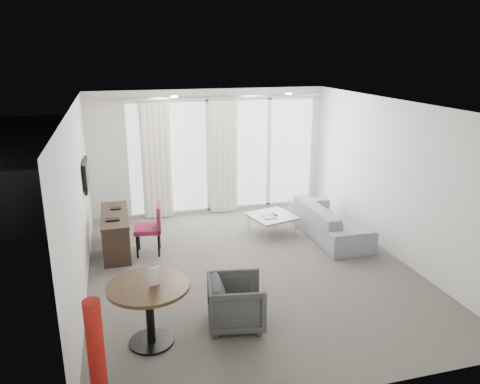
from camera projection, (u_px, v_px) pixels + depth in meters
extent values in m
cube|color=#58544D|center=(250.00, 268.00, 7.52)|extent=(5.00, 6.00, 0.00)
cube|color=white|center=(251.00, 105.00, 6.76)|extent=(5.00, 6.00, 0.00)
cube|color=silver|center=(78.00, 204.00, 6.51)|extent=(0.00, 6.00, 2.60)
cube|color=silver|center=(394.00, 179.00, 7.77)|extent=(0.00, 6.00, 2.60)
cube|color=silver|center=(342.00, 279.00, 4.37)|extent=(5.00, 0.00, 2.60)
cylinder|color=#FFE0B2|center=(174.00, 97.00, 8.01)|extent=(0.12, 0.12, 0.02)
cylinder|color=#FFE0B2|center=(289.00, 94.00, 8.54)|extent=(0.12, 0.12, 0.02)
cylinder|color=maroon|center=(97.00, 362.00, 4.25)|extent=(0.33, 0.33, 1.26)
imported|color=#39393A|center=(236.00, 302.00, 5.86)|extent=(0.81, 0.79, 0.64)
imported|color=gray|center=(329.00, 220.00, 8.74)|extent=(0.82, 2.09, 0.61)
cube|color=#4D4D50|center=(211.00, 192.00, 11.76)|extent=(5.60, 3.00, 0.12)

